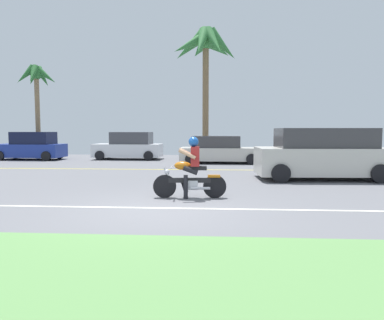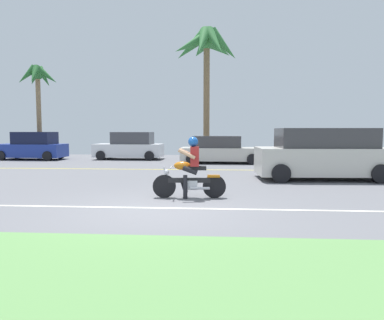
{
  "view_description": "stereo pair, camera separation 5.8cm",
  "coord_description": "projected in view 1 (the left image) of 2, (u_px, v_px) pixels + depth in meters",
  "views": [
    {
      "loc": [
        1.25,
        -7.97,
        1.77
      ],
      "look_at": [
        0.49,
        3.43,
        0.84
      ],
      "focal_mm": 34.1,
      "sensor_mm": 36.0,
      "label": 1
    },
    {
      "loc": [
        1.31,
        -7.97,
        1.77
      ],
      "look_at": [
        0.49,
        3.43,
        0.84
      ],
      "focal_mm": 34.1,
      "sensor_mm": 36.0,
      "label": 2
    }
  ],
  "objects": [
    {
      "name": "parked_car_1",
      "position": [
        129.0,
        147.0,
        22.25
      ],
      "size": [
        4.14,
        2.04,
        1.66
      ],
      "color": "silver",
      "rests_on": "ground"
    },
    {
      "name": "lane_line_near",
      "position": [
        161.0,
        208.0,
        8.3
      ],
      "size": [
        50.4,
        0.12,
        0.01
      ],
      "primitive_type": "cube",
      "color": "silver",
      "rests_on": "ground"
    },
    {
      "name": "parked_car_2",
      "position": [
        219.0,
        150.0,
        19.75
      ],
      "size": [
        4.41,
        2.04,
        1.46
      ],
      "color": "beige",
      "rests_on": "ground"
    },
    {
      "name": "ground",
      "position": [
        175.0,
        189.0,
        11.14
      ],
      "size": [
        56.0,
        30.0,
        0.04
      ],
      "primitive_type": "cube",
      "color": "slate"
    },
    {
      "name": "palm_tree_1",
      "position": [
        36.0,
        82.0,
        23.07
      ],
      "size": [
        2.52,
        2.69,
        5.88
      ],
      "color": "#846B4C",
      "rests_on": "ground"
    },
    {
      "name": "parked_car_0",
      "position": [
        31.0,
        147.0,
        21.98
      ],
      "size": [
        4.01,
        1.96,
        1.67
      ],
      "color": "navy",
      "rests_on": "ground"
    },
    {
      "name": "grass_median",
      "position": [
        104.0,
        286.0,
        4.08
      ],
      "size": [
        56.0,
        3.8,
        0.06
      ],
      "primitive_type": "cube",
      "color": "#5B8C4C",
      "rests_on": "ground"
    },
    {
      "name": "motorcyclist",
      "position": [
        190.0,
        172.0,
        9.52
      ],
      "size": [
        1.92,
        0.63,
        1.61
      ],
      "color": "black",
      "rests_on": "ground"
    },
    {
      "name": "suv_nearby",
      "position": [
        322.0,
        154.0,
        13.18
      ],
      "size": [
        4.84,
        2.35,
        1.85
      ],
      "color": "beige",
      "rests_on": "ground"
    },
    {
      "name": "palm_tree_0",
      "position": [
        205.0,
        50.0,
        22.06
      ],
      "size": [
        4.2,
        4.27,
        7.97
      ],
      "color": "brown",
      "rests_on": "ground"
    },
    {
      "name": "lane_line_far",
      "position": [
        188.0,
        170.0,
        16.39
      ],
      "size": [
        50.4,
        0.12,
        0.01
      ],
      "primitive_type": "cube",
      "color": "yellow",
      "rests_on": "ground"
    }
  ]
}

